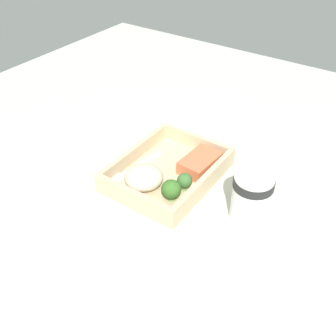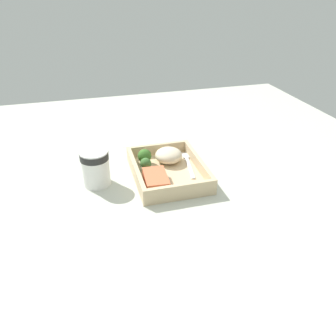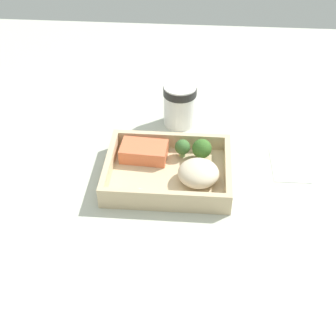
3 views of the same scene
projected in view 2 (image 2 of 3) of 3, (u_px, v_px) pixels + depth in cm
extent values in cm
cube|color=#B6BBAB|center=(168.00, 179.00, 98.09)|extent=(160.00, 160.00, 2.00)
cube|color=#CDB38B|center=(168.00, 174.00, 97.29)|extent=(26.02, 20.25, 1.20)
cube|color=#CDB38B|center=(199.00, 163.00, 98.29)|extent=(26.02, 1.20, 3.49)
cube|color=#CDB38B|center=(136.00, 172.00, 93.93)|extent=(26.02, 1.20, 3.49)
cube|color=#CDB38B|center=(181.00, 190.00, 85.77)|extent=(1.20, 17.85, 3.49)
cube|color=#CDB38B|center=(158.00, 149.00, 106.44)|extent=(1.20, 17.85, 3.49)
cube|color=#DC6D45|center=(156.00, 180.00, 90.35)|extent=(10.39, 6.85, 3.17)
ellipsoid|color=beige|center=(169.00, 155.00, 101.64)|extent=(8.49, 8.43, 4.41)
cylinder|color=#739D57|center=(145.00, 162.00, 101.07)|extent=(1.61, 1.61, 1.59)
sphere|color=#386726|center=(145.00, 156.00, 100.08)|extent=(4.23, 4.23, 4.23)
cylinder|color=#83AD66|center=(146.00, 168.00, 97.43)|extent=(1.27, 1.27, 1.59)
sphere|color=#3B6730|center=(146.00, 163.00, 96.57)|extent=(3.35, 3.35, 3.35)
cube|color=silver|center=(190.00, 168.00, 98.92)|extent=(12.42, 2.98, 0.44)
cube|color=silver|center=(186.00, 156.00, 105.70)|extent=(3.70, 2.69, 0.44)
cylinder|color=white|center=(96.00, 168.00, 91.31)|extent=(7.67, 7.67, 10.33)
cylinder|color=black|center=(94.00, 156.00, 89.38)|extent=(7.90, 7.90, 1.86)
cube|color=white|center=(132.00, 141.00, 118.03)|extent=(7.99, 11.50, 0.24)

